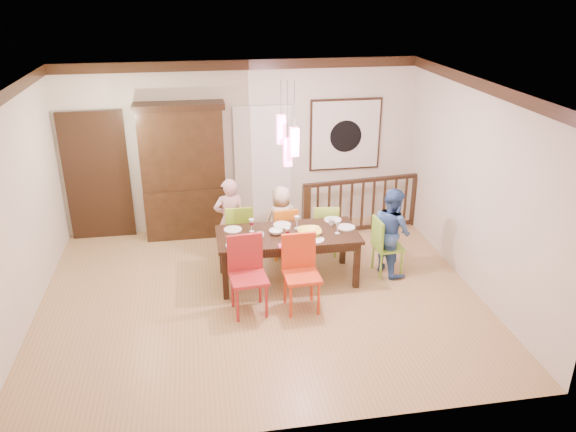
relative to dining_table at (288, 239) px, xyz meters
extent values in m
plane|color=tan|center=(-0.45, -0.43, -0.66)|extent=(6.00, 6.00, 0.00)
plane|color=white|center=(-0.45, -0.43, 2.24)|extent=(6.00, 6.00, 0.00)
plane|color=beige|center=(-0.45, 2.07, 0.79)|extent=(6.00, 0.00, 6.00)
plane|color=beige|center=(-3.45, -0.43, 0.79)|extent=(0.00, 5.00, 5.00)
plane|color=beige|center=(2.55, -0.43, 0.79)|extent=(0.00, 5.00, 5.00)
cube|color=black|center=(-2.85, 2.02, 0.39)|extent=(1.04, 0.07, 2.24)
cube|color=silver|center=(-0.10, 2.03, 0.39)|extent=(0.97, 0.05, 2.22)
cube|color=black|center=(1.35, 2.04, 0.94)|extent=(1.25, 0.04, 1.25)
cube|color=silver|center=(1.35, 2.01, 0.94)|extent=(1.18, 0.02, 1.18)
cylinder|color=black|center=(1.35, 2.00, 0.92)|extent=(0.56, 0.01, 0.56)
cube|color=#FF4C8F|center=(-0.08, 0.05, 1.59)|extent=(0.11, 0.11, 0.38)
cylinder|color=black|center=(-0.08, 0.05, 2.01)|extent=(0.01, 0.01, 0.46)
cube|color=#FF4C8F|center=(0.08, -0.05, 1.44)|extent=(0.11, 0.11, 0.38)
cylinder|color=black|center=(0.08, -0.05, 1.93)|extent=(0.01, 0.01, 0.61)
cube|color=#FF4C8F|center=(0.00, 0.00, 1.29)|extent=(0.11, 0.11, 0.38)
cylinder|color=black|center=(0.00, 0.00, 1.86)|extent=(0.01, 0.01, 0.76)
cube|color=black|center=(0.00, 0.00, 0.06)|extent=(2.02, 0.92, 0.05)
cube|color=black|center=(-0.93, 0.38, -0.31)|extent=(0.08, 0.08, 0.70)
cube|color=black|center=(0.93, 0.38, -0.31)|extent=(0.08, 0.08, 0.70)
cube|color=black|center=(-0.93, -0.38, -0.31)|extent=(0.08, 0.08, 0.70)
cube|color=black|center=(0.93, -0.38, -0.31)|extent=(0.08, 0.08, 0.70)
cube|color=black|center=(0.00, 0.40, -0.01)|extent=(1.82, 0.05, 0.10)
cube|color=black|center=(0.00, -0.40, -0.01)|extent=(1.82, 0.05, 0.10)
cube|color=#92CA2C|center=(-0.63, 0.80, -0.21)|extent=(0.44, 0.44, 0.04)
cube|color=#92CA2C|center=(-0.63, 0.80, 0.04)|extent=(0.42, 0.05, 0.46)
cylinder|color=#92CA2C|center=(-0.80, 0.62, -0.44)|extent=(0.04, 0.04, 0.44)
cylinder|color=#92CA2C|center=(-0.46, 0.62, -0.44)|extent=(0.04, 0.04, 0.44)
cylinder|color=#92CA2C|center=(-0.80, 0.97, -0.44)|extent=(0.04, 0.04, 0.44)
cylinder|color=#92CA2C|center=(-0.46, 0.97, -0.44)|extent=(0.04, 0.04, 0.44)
cube|color=orange|center=(0.05, 0.77, -0.25)|extent=(0.43, 0.43, 0.04)
cube|color=orange|center=(0.05, 0.77, -0.02)|extent=(0.39, 0.08, 0.42)
cylinder|color=orange|center=(-0.10, 0.61, -0.46)|extent=(0.03, 0.03, 0.40)
cylinder|color=orange|center=(0.21, 0.61, -0.46)|extent=(0.03, 0.03, 0.40)
cylinder|color=orange|center=(-0.10, 0.92, -0.46)|extent=(0.03, 0.03, 0.40)
cylinder|color=orange|center=(0.21, 0.92, -0.46)|extent=(0.03, 0.03, 0.40)
cube|color=#9ECD3E|center=(0.72, 0.76, -0.24)|extent=(0.43, 0.43, 0.04)
cube|color=#9ECD3E|center=(0.72, 0.76, -0.01)|extent=(0.39, 0.08, 0.43)
cylinder|color=#9ECD3E|center=(0.56, 0.60, -0.46)|extent=(0.03, 0.03, 0.41)
cylinder|color=#9ECD3E|center=(0.88, 0.60, -0.46)|extent=(0.03, 0.03, 0.41)
cylinder|color=#9ECD3E|center=(0.56, 0.91, -0.46)|extent=(0.03, 0.03, 0.41)
cylinder|color=#9ECD3E|center=(0.88, 0.91, -0.46)|extent=(0.03, 0.03, 0.41)
cube|color=#AA2324|center=(-0.64, -0.77, -0.16)|extent=(0.51, 0.51, 0.04)
cube|color=#AA2324|center=(-0.64, -0.77, 0.12)|extent=(0.47, 0.09, 0.51)
cylinder|color=#AA2324|center=(-0.83, -0.96, -0.42)|extent=(0.04, 0.04, 0.49)
cylinder|color=#AA2324|center=(-0.45, -0.96, -0.42)|extent=(0.04, 0.04, 0.49)
cylinder|color=#AA2324|center=(-0.83, -0.58, -0.42)|extent=(0.04, 0.04, 0.49)
cylinder|color=#AA2324|center=(-0.45, -0.58, -0.42)|extent=(0.04, 0.04, 0.49)
cube|color=red|center=(0.05, -0.81, -0.17)|extent=(0.48, 0.48, 0.04)
cube|color=red|center=(0.05, -0.81, 0.10)|extent=(0.46, 0.06, 0.50)
cylinder|color=red|center=(-0.13, -0.99, -0.42)|extent=(0.04, 0.04, 0.48)
cylinder|color=red|center=(0.24, -0.99, -0.42)|extent=(0.04, 0.04, 0.48)
cylinder|color=red|center=(-0.13, -0.62, -0.42)|extent=(0.04, 0.04, 0.48)
cylinder|color=red|center=(0.24, -0.62, -0.42)|extent=(0.04, 0.04, 0.48)
cube|color=#7FB833|center=(1.50, -0.03, -0.23)|extent=(0.42, 0.42, 0.04)
cube|color=#7FB833|center=(1.50, -0.03, 0.00)|extent=(0.06, 0.40, 0.44)
cylinder|color=#7FB833|center=(1.34, -0.20, -0.45)|extent=(0.03, 0.03, 0.42)
cylinder|color=#7FB833|center=(1.67, -0.20, -0.45)|extent=(0.03, 0.03, 0.42)
cylinder|color=#7FB833|center=(1.34, 0.13, -0.45)|extent=(0.03, 0.03, 0.42)
cylinder|color=#7FB833|center=(1.67, 0.13, -0.45)|extent=(0.03, 0.03, 0.42)
cube|color=black|center=(-1.44, 1.85, -0.23)|extent=(1.35, 0.44, 0.87)
cube|color=black|center=(-1.44, 1.87, 0.88)|extent=(1.35, 0.40, 1.35)
cube|color=black|center=(-1.44, 2.06, 0.88)|extent=(1.15, 0.02, 1.15)
cube|color=black|center=(-1.44, 1.87, 1.57)|extent=(1.44, 0.44, 0.10)
cube|color=black|center=(0.55, 1.52, -0.20)|extent=(0.13, 0.13, 0.92)
cube|color=black|center=(2.58, 1.52, -0.20)|extent=(0.13, 0.13, 0.92)
cube|color=black|center=(1.56, 1.52, 0.27)|extent=(2.15, 0.30, 0.06)
cube|color=black|center=(1.56, 1.52, -0.61)|extent=(2.03, 0.27, 0.05)
imported|color=beige|center=(-0.77, 0.82, 0.00)|extent=(0.51, 0.35, 1.33)
imported|color=beige|center=(0.04, 0.85, -0.09)|extent=(0.61, 0.44, 1.15)
imported|color=#385C9E|center=(1.55, 0.00, 0.00)|extent=(0.68, 0.77, 1.33)
imported|color=yellow|center=(0.30, -0.11, 0.13)|extent=(0.36, 0.36, 0.08)
imported|color=white|center=(-0.17, 0.01, 0.12)|extent=(0.22, 0.22, 0.06)
imported|color=silver|center=(-0.40, -0.10, 0.13)|extent=(0.11, 0.11, 0.09)
imported|color=silver|center=(0.69, 0.19, 0.13)|extent=(0.10, 0.10, 0.09)
cylinder|color=white|center=(-0.76, 0.24, 0.10)|extent=(0.26, 0.26, 0.01)
cylinder|color=white|center=(-0.03, 0.29, 0.10)|extent=(0.26, 0.26, 0.01)
cylinder|color=white|center=(0.74, 0.35, 0.10)|extent=(0.26, 0.26, 0.01)
cylinder|color=white|center=(-0.77, -0.27, 0.10)|extent=(0.26, 0.26, 0.01)
cylinder|color=white|center=(0.33, -0.28, 0.10)|extent=(0.26, 0.26, 0.01)
cylinder|color=white|center=(0.87, 0.05, 0.10)|extent=(0.26, 0.26, 0.01)
cube|color=#D83359|center=(-0.10, -0.41, 0.10)|extent=(0.18, 0.14, 0.01)
camera|label=1|loc=(-1.19, -7.15, 3.44)|focal=35.00mm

